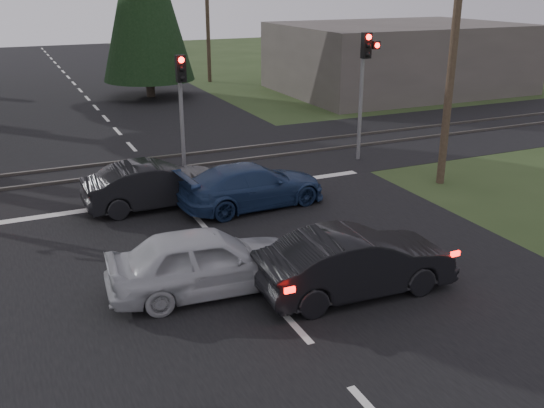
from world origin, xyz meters
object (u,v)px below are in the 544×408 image
traffic_signal_right (365,72)px  utility_pole_mid (207,8)px  utility_pole_near (454,38)px  silver_car (206,261)px  dark_car_far (155,185)px  traffic_signal_center (182,94)px  blue_sedan (252,186)px  dark_hatchback (356,263)px

traffic_signal_right → utility_pole_mid: size_ratio=0.52×
traffic_signal_right → utility_pole_near: size_ratio=0.52×
silver_car → utility_pole_mid: bearing=-14.4°
utility_pole_mid → dark_car_far: 24.51m
traffic_signal_right → silver_car: 11.73m
traffic_signal_right → traffic_signal_center: bearing=169.6°
blue_sedan → dark_car_far: 2.91m
traffic_signal_center → dark_car_far: size_ratio=0.98×
utility_pole_mid → dark_hatchback: 30.40m
traffic_signal_right → traffic_signal_center: traffic_signal_right is taller
dark_hatchback → silver_car: size_ratio=1.02×
traffic_signal_right → dark_hatchback: bearing=-122.9°
blue_sedan → silver_car: bearing=142.6°
traffic_signal_center → dark_car_far: (-1.81, -2.99, -2.12)m
dark_hatchback → dark_car_far: bearing=23.0°
traffic_signal_center → traffic_signal_right: bearing=-10.4°
utility_pole_mid → dark_hatchback: size_ratio=2.07×
traffic_signal_center → silver_car: size_ratio=0.96×
traffic_signal_center → blue_sedan: bearing=-78.3°
traffic_signal_right → blue_sedan: traffic_signal_right is taller
utility_pole_near → blue_sedan: size_ratio=2.00×
dark_hatchback → silver_car: (-2.92, 1.38, 0.01)m
silver_car → traffic_signal_right: bearing=-44.6°
traffic_signal_center → dark_car_far: traffic_signal_center is taller
traffic_signal_right → silver_car: traffic_signal_right is taller
traffic_signal_center → dark_car_far: bearing=-121.2°
traffic_signal_center → utility_pole_mid: (7.50, 19.32, 1.92)m
utility_pole_mid → blue_sedan: size_ratio=2.00×
blue_sedan → dark_car_far: size_ratio=1.08×
utility_pole_mid → dark_hatchback: utility_pole_mid is taller
traffic_signal_center → silver_car: 9.17m
utility_pole_near → blue_sedan: 7.81m
traffic_signal_right → traffic_signal_center: size_ratio=1.15×
traffic_signal_center → utility_pole_near: bearing=-32.0°
utility_pole_near → silver_car: utility_pole_near is taller
utility_pole_near → dark_hatchback: utility_pole_near is taller
dark_hatchback → blue_sedan: (0.05, 5.91, -0.06)m
utility_pole_near → utility_pole_mid: 24.00m
traffic_signal_right → dark_hatchback: (-5.74, -8.85, -2.60)m
utility_pole_near → utility_pole_mid: size_ratio=1.00×
traffic_signal_right → dark_car_far: (-8.36, -1.78, -2.63)m
dark_car_far → blue_sedan: bearing=-114.7°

